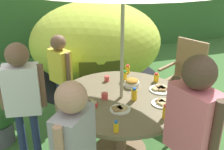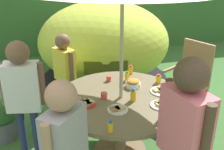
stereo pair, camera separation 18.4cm
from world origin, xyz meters
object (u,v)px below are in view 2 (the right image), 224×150
Objects in this scene: juice_bottle_near_right at (110,127)px; juice_bottle_mid_left at (127,76)px; wooden_chair at (190,77)px; dome_tent at (104,42)px; child_in_grey_shirt at (65,140)px; child_in_pink_shirt at (185,125)px; plate_far_right at (118,109)px; juice_bottle_center_back at (158,79)px; plate_mid_right at (86,103)px; cup_far at (109,78)px; plate_front_edge at (161,105)px; juice_bottle_far_left at (131,70)px; child_in_yellow_shirt at (64,65)px; snack_bowl at (133,83)px; juice_bottle_near_left at (133,95)px; juice_bottle_center_front at (162,114)px; plate_back_edge at (162,91)px; garden_table at (121,108)px; cup_near at (104,96)px; child_in_white_shirt at (23,87)px.

juice_bottle_near_right is 1.03m from juice_bottle_mid_left.
wooden_chair is 1.66m from dome_tent.
child_in_pink_shirt is at bearing -60.83° from child_in_grey_shirt.
juice_bottle_near_right is at bearing -114.88° from plate_far_right.
juice_bottle_near_right is 1.10m from juice_bottle_center_back.
plate_mid_right is at bearing -141.68° from juice_bottle_mid_left.
dome_tent reaches higher than cup_far.
plate_front_edge is 1.72× the size of juice_bottle_mid_left.
juice_bottle_mid_left is (-0.11, -0.19, 0.01)m from juice_bottle_far_left.
child_in_yellow_shirt reaches higher than juice_bottle_center_back.
juice_bottle_mid_left is (0.82, 1.15, -0.09)m from child_in_grey_shirt.
dome_tent reaches higher than snack_bowl.
snack_bowl is 0.31m from juice_bottle_near_left.
juice_bottle_far_left is 0.22m from juice_bottle_mid_left.
cup_far is (-0.27, 0.92, -0.03)m from juice_bottle_center_front.
wooden_chair is 4.02× the size of plate_back_edge.
garden_table is 0.40m from plate_mid_right.
plate_back_edge is 2.31× the size of juice_bottle_far_left.
plate_mid_right is 1.45× the size of juice_bottle_near_left.
cup_far is at bearing 140.53° from plate_back_edge.
juice_bottle_center_back is (0.05, 0.22, 0.04)m from plate_back_edge.
juice_bottle_mid_left is at bearing -82.05° from dome_tent.
juice_bottle_mid_left is at bearing 44.86° from cup_near.
garden_table is at bearing 0.00° from child_in_white_shirt.
child_in_pink_shirt is 10.93× the size of juice_bottle_near_left.
juice_bottle_mid_left is 0.50m from cup_near.
plate_back_edge is at bearing -35.71° from snack_bowl.
juice_bottle_near_left is at bearing -105.34° from juice_bottle_far_left.
garden_table is 13.04× the size of juice_bottle_near_right.
plate_mid_right is (-0.59, 0.87, -0.22)m from child_in_pink_shirt.
child_in_pink_shirt is (0.86, -0.16, 0.09)m from child_in_grey_shirt.
child_in_pink_shirt reaches higher than child_in_yellow_shirt.
child_in_yellow_shirt is 2.01m from child_in_pink_shirt.
juice_bottle_near_right is at bearing -90.63° from dome_tent.
juice_bottle_mid_left reaches higher than plate_far_right.
juice_bottle_mid_left is at bearing 65.38° from juice_bottle_near_right.
child_in_yellow_shirt reaches higher than cup_far.
dome_tent reaches higher than plate_front_edge.
plate_mid_right is 0.94m from juice_bottle_center_back.
juice_bottle_center_front is at bearing -66.81° from wooden_chair.
garden_table is 6.89× the size of plate_far_right.
child_in_pink_shirt is at bearing -65.10° from plate_far_right.
child_in_yellow_shirt reaches higher than garden_table.
cup_near is at bearing 9.28° from child_in_pink_shirt.
wooden_chair is at bearing 29.61° from juice_bottle_center_back.
plate_back_edge is 0.56m from juice_bottle_center_front.
juice_bottle_center_back is (0.26, -1.75, 0.06)m from dome_tent.
plate_back_edge is at bearing -72.34° from juice_bottle_far_left.
child_in_pink_shirt reaches higher than garden_table.
juice_bottle_far_left reaches higher than cup_far.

